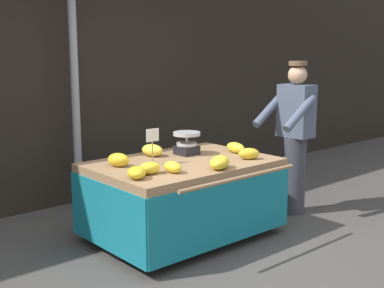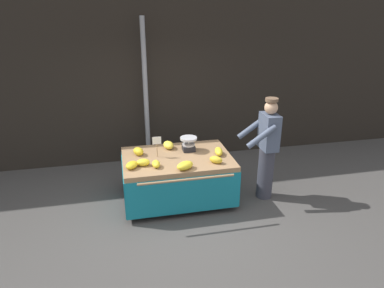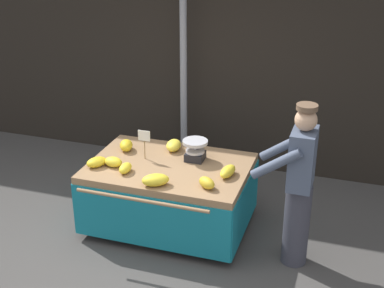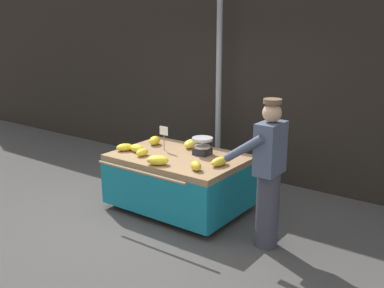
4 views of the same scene
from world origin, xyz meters
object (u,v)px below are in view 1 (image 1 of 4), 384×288
banana_cart (183,181)px  weighing_scale (187,143)px  banana_bunch_4 (149,168)px  banana_bunch_5 (249,154)px  banana_bunch_7 (152,150)px  street_pole (75,86)px  price_sign (153,139)px  banana_bunch_0 (236,148)px  banana_bunch_1 (220,162)px  vendor_person (294,138)px  banana_bunch_3 (118,160)px  banana_bunch_2 (173,167)px  banana_bunch_6 (137,173)px

banana_cart → weighing_scale: weighing_scale is taller
banana_bunch_4 → banana_bunch_5: bearing=-7.7°
banana_bunch_7 → banana_cart: bearing=-77.9°
street_pole → banana_bunch_7: bearing=-77.0°
banana_cart → banana_bunch_7: size_ratio=7.02×
banana_cart → weighing_scale: bearing=41.8°
price_sign → banana_bunch_4: 0.42m
banana_bunch_0 → banana_bunch_1: 0.77m
banana_bunch_4 → vendor_person: vendor_person is taller
banana_bunch_1 → banana_bunch_3: bearing=132.8°
street_pole → banana_bunch_5: (0.88, -1.84, -0.61)m
street_pole → banana_bunch_2: 1.89m
banana_bunch_1 → vendor_person: 1.42m
banana_bunch_4 → vendor_person: 1.99m
weighing_scale → banana_bunch_7: bearing=151.8°
banana_bunch_2 → banana_bunch_6: banana_bunch_6 is taller
banana_bunch_3 → banana_bunch_6: (-0.13, -0.48, -0.01)m
banana_bunch_3 → banana_bunch_4: bearing=-84.5°
banana_bunch_0 → banana_bunch_7: banana_bunch_7 is taller
banana_bunch_0 → banana_bunch_3: bearing=168.4°
banana_cart → banana_bunch_6: size_ratio=7.58×
banana_bunch_2 → banana_bunch_4: bearing=153.6°
banana_cart → banana_bunch_1: size_ratio=6.32×
weighing_scale → vendor_person: size_ratio=0.16×
price_sign → banana_bunch_3: size_ratio=1.57×
street_pole → banana_bunch_1: 2.08m
street_pole → weighing_scale: (0.57, -1.26, -0.55)m
banana_cart → banana_bunch_5: banana_bunch_5 is taller
banana_bunch_2 → banana_bunch_0: bearing=13.5°
street_pole → banana_cart: bearing=-77.3°
banana_bunch_5 → vendor_person: 0.90m
street_pole → banana_bunch_6: size_ratio=12.38×
banana_bunch_1 → banana_bunch_3: (-0.63, 0.68, 0.00)m
banana_bunch_5 → vendor_person: (0.89, 0.13, 0.04)m
banana_bunch_5 → price_sign: bearing=153.1°
banana_cart → banana_bunch_0: bearing=-5.0°
banana_bunch_1 → banana_bunch_7: (-0.12, 0.86, 0.00)m
banana_bunch_2 → banana_bunch_1: bearing=-22.4°
street_pole → price_sign: size_ratio=8.44×
banana_bunch_2 → weighing_scale: bearing=40.6°
banana_bunch_4 → weighing_scale: bearing=28.5°
banana_cart → vendor_person: (1.43, -0.24, 0.30)m
banana_bunch_1 → banana_bunch_3: banana_bunch_3 is taller
street_pole → banana_cart: size_ratio=1.63×
banana_bunch_1 → banana_bunch_7: size_ratio=1.11×
weighing_scale → banana_bunch_7: 0.36m
banana_bunch_0 → banana_bunch_5: (-0.14, -0.31, 0.00)m
banana_bunch_3 → banana_bunch_7: (0.52, 0.18, -0.00)m
street_pole → weighing_scale: bearing=-65.8°
banana_bunch_1 → weighing_scale: bearing=73.9°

